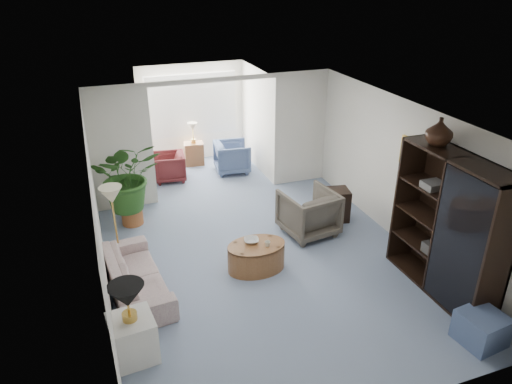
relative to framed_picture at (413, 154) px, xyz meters
name	(u,v)px	position (x,y,z in m)	size (l,w,h in m)	color
floor	(268,267)	(-2.46, 0.10, -1.70)	(6.00, 6.00, 0.00)	#8B9EB8
sunroom_floor	(206,174)	(-2.46, 4.20, -1.70)	(2.60, 2.60, 0.00)	#8B9EB8
back_pier_left	(122,149)	(-4.36, 3.10, -0.45)	(1.20, 0.12, 2.50)	white
back_pier_right	(300,129)	(-0.56, 3.10, -0.45)	(1.20, 0.12, 2.50)	white
back_header	(214,80)	(-2.46, 3.10, 0.75)	(2.60, 0.12, 0.10)	white
window_pane	(192,105)	(-2.46, 5.28, -0.30)	(2.20, 0.02, 1.50)	white
window_blinds	(192,105)	(-2.46, 5.25, -0.30)	(2.20, 0.02, 1.50)	white
framed_picture	(413,154)	(0.00, 0.00, 0.00)	(0.04, 0.50, 0.40)	#BFB799
sofa	(136,276)	(-4.55, 0.20, -1.42)	(1.91, 0.75, 0.56)	beige
end_table	(133,338)	(-4.75, -1.15, -1.41)	(0.54, 0.54, 0.59)	white
table_lamp	(127,296)	(-4.75, -1.15, -0.76)	(0.44, 0.44, 0.30)	black
floor_lamp	(111,195)	(-4.72, 1.06, -0.45)	(0.36, 0.36, 0.28)	#F0EABF
coffee_table	(256,257)	(-2.65, 0.15, -1.47)	(0.95, 0.95, 0.45)	brown
coffee_bowl	(251,241)	(-2.70, 0.25, -1.22)	(0.24, 0.24, 0.06)	beige
coffee_cup	(267,244)	(-2.50, 0.05, -1.21)	(0.09, 0.09, 0.08)	beige
wingback_chair	(309,213)	(-1.37, 0.91, -1.28)	(0.90, 0.92, 0.84)	#595246
side_table_dark	(334,205)	(-0.67, 1.21, -1.39)	(0.52, 0.42, 0.62)	black
entertainment_cabinet	(448,226)	(-0.23, -1.27, -0.63)	(0.51, 1.93, 2.14)	black
cabinet_urn	(439,131)	(-0.23, -0.77, 0.64)	(0.38, 0.38, 0.40)	#321C10
ottoman	(481,328)	(-0.48, -2.41, -1.49)	(0.53, 0.53, 0.43)	slate
plant_pot	(132,216)	(-4.36, 2.37, -1.54)	(0.40, 0.40, 0.32)	#A55C30
house_plant	(127,175)	(-4.36, 2.37, -0.70)	(1.22, 1.06, 1.36)	#29591E
sunroom_chair_blue	(232,157)	(-1.80, 4.17, -1.34)	(0.77, 0.80, 0.73)	slate
sunroom_chair_maroon	(169,167)	(-3.30, 4.17, -1.38)	(0.68, 0.70, 0.64)	#5B1F1F
sunroom_table	(194,154)	(-2.55, 4.92, -1.42)	(0.45, 0.35, 0.56)	brown
shelf_clutter	(445,233)	(-0.28, -1.29, -0.72)	(0.30, 1.09, 1.06)	#2B2825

